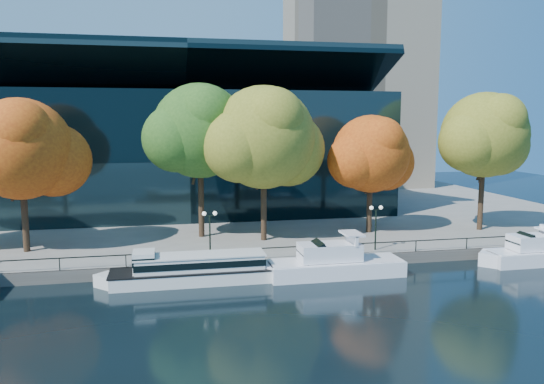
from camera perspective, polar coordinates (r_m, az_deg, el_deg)
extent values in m
plane|color=black|center=(41.86, -1.67, -9.77)|extent=(160.00, 160.00, 0.00)
cube|color=slate|center=(77.10, -6.37, -1.38)|extent=(90.00, 67.00, 1.00)
cube|color=#47443F|center=(44.60, -2.36, -8.01)|extent=(90.00, 0.25, 1.00)
cube|color=black|center=(44.43, -2.41, -6.14)|extent=(88.20, 0.08, 0.08)
cube|color=black|center=(44.55, -2.41, -6.76)|extent=(0.07, 0.07, 0.90)
cube|color=black|center=(71.55, -9.32, 3.92)|extent=(50.00, 24.00, 16.00)
cube|color=black|center=(67.59, -9.35, 11.76)|extent=(50.00, 17.14, 7.86)
cube|color=gray|center=(102.54, 8.98, 18.79)|extent=(22.00, 22.00, 65.00)
cube|color=silver|center=(42.35, -8.34, -8.94)|extent=(12.68, 3.08, 1.00)
cube|color=black|center=(42.21, -8.35, -8.27)|extent=(12.94, 3.14, 0.11)
cube|color=silver|center=(42.51, -17.01, -9.14)|extent=(2.55, 2.55, 1.00)
cube|color=silver|center=(42.08, -7.75, -7.50)|extent=(9.89, 2.53, 1.09)
cube|color=black|center=(42.07, -7.75, -7.44)|extent=(10.02, 2.59, 0.50)
cube|color=silver|center=(41.93, -7.76, -6.72)|extent=(10.15, 2.65, 0.09)
cube|color=silver|center=(41.96, -13.61, -7.31)|extent=(1.63, 2.16, 1.63)
cube|color=black|center=(41.92, -13.62, -7.07)|extent=(1.68, 2.22, 0.63)
cube|color=white|center=(43.85, 6.87, -8.16)|extent=(11.02, 3.15, 1.26)
cube|color=white|center=(42.48, -0.28, -8.62)|extent=(2.41, 2.41, 1.26)
cube|color=white|center=(43.68, 6.88, -7.33)|extent=(10.80, 3.08, 0.08)
cube|color=white|center=(43.32, 6.20, -6.40)|extent=(4.96, 2.36, 1.36)
cube|color=black|center=(42.89, 4.37, -6.38)|extent=(2.17, 2.27, 1.72)
cube|color=white|center=(43.69, 8.57, -4.98)|extent=(0.26, 2.46, 0.84)
cube|color=white|center=(43.60, 8.58, -4.44)|extent=(1.47, 2.46, 0.16)
cube|color=white|center=(52.69, 26.59, -6.26)|extent=(9.05, 2.82, 1.21)
cube|color=white|center=(50.06, 22.48, -6.73)|extent=(2.22, 2.22, 1.21)
cube|color=white|center=(52.55, 26.63, -5.60)|extent=(8.87, 2.76, 0.08)
cube|color=white|center=(52.13, 26.28, -4.85)|extent=(4.07, 2.11, 1.31)
cube|color=black|center=(51.40, 25.25, -4.85)|extent=(1.84, 2.03, 1.52)
cylinder|color=black|center=(51.61, -25.07, -1.86)|extent=(0.56, 0.56, 7.30)
cylinder|color=black|center=(51.33, -24.66, 1.34)|extent=(1.17, 1.77, 3.65)
cylinder|color=black|center=(51.08, -25.75, 0.96)|extent=(1.07, 1.22, 3.27)
sphere|color=#9E2E0C|center=(51.06, -25.42, 4.21)|extent=(8.87, 8.87, 8.87)
sphere|color=#9E2E0C|center=(51.91, -22.39, 3.19)|extent=(6.65, 6.65, 6.65)
sphere|color=#9E2E0C|center=(49.18, -25.51, 5.91)|extent=(5.32, 5.32, 5.32)
cylinder|color=black|center=(53.21, -7.65, -0.31)|extent=(0.56, 0.56, 8.46)
cylinder|color=black|center=(53.09, -7.19, 3.29)|extent=(1.30, 1.99, 4.22)
cylinder|color=black|center=(52.55, -8.12, 2.90)|extent=(1.19, 1.36, 3.77)
sphere|color=#254F18|center=(52.71, -7.77, 6.54)|extent=(9.30, 9.30, 9.30)
sphere|color=#254F18|center=(54.37, -5.14, 5.38)|extent=(6.98, 6.98, 6.98)
sphere|color=#254F18|center=(51.69, -10.27, 5.69)|extent=(6.51, 6.51, 6.51)
sphere|color=#254F18|center=(50.89, -7.13, 8.34)|extent=(5.58, 5.58, 5.58)
cylinder|color=black|center=(51.24, -0.90, -0.81)|extent=(0.56, 0.56, 7.99)
cylinder|color=black|center=(51.17, -0.40, 2.71)|extent=(1.25, 1.90, 3.99)
cylinder|color=black|center=(50.54, -1.29, 2.33)|extent=(1.14, 1.30, 3.57)
sphere|color=#67691C|center=(50.71, -0.91, 5.90)|extent=(9.85, 9.85, 9.85)
sphere|color=#67691C|center=(52.77, 1.69, 4.63)|extent=(7.38, 7.38, 7.38)
sphere|color=#67691C|center=(49.37, -3.52, 4.98)|extent=(6.89, 6.89, 6.89)
sphere|color=#67691C|center=(48.85, 0.09, 7.85)|extent=(5.91, 5.91, 5.91)
cylinder|color=black|center=(55.93, 10.44, -0.97)|extent=(0.56, 0.56, 6.54)
cylinder|color=black|center=(55.98, 10.91, 1.68)|extent=(1.08, 1.62, 3.29)
cylinder|color=black|center=(55.21, 10.23, 1.37)|extent=(1.00, 1.12, 2.94)
sphere|color=#9E2E0C|center=(55.42, 10.57, 4.05)|extent=(7.97, 7.97, 7.97)
sphere|color=#9E2E0C|center=(57.44, 12.12, 3.14)|extent=(5.97, 5.97, 5.97)
sphere|color=#9E2E0C|center=(54.00, 8.91, 3.36)|extent=(5.58, 5.58, 5.58)
sphere|color=#9E2E0C|center=(54.04, 11.63, 5.41)|extent=(4.78, 4.78, 4.78)
cylinder|color=black|center=(60.41, 21.59, -0.02)|extent=(0.56, 0.56, 8.06)
cylinder|color=black|center=(60.54, 22.03, 2.99)|extent=(1.26, 1.92, 4.02)
cylinder|color=black|center=(59.65, 21.56, 2.67)|extent=(1.15, 1.31, 3.60)
sphere|color=#67691C|center=(59.96, 21.88, 5.71)|extent=(8.92, 8.92, 8.92)
sphere|color=#67691C|center=(62.48, 23.03, 4.69)|extent=(6.69, 6.69, 6.69)
sphere|color=#67691C|center=(58.03, 20.48, 5.07)|extent=(6.25, 6.25, 6.25)
sphere|color=#67691C|center=(58.71, 23.28, 7.14)|extent=(5.35, 5.35, 5.35)
cylinder|color=black|center=(45.07, -6.69, -4.87)|extent=(0.14, 0.14, 3.60)
cube|color=black|center=(44.70, -6.73, -2.56)|extent=(0.90, 0.06, 0.06)
sphere|color=white|center=(44.63, -7.31, -2.32)|extent=(0.36, 0.36, 0.36)
sphere|color=white|center=(44.71, -6.16, -2.29)|extent=(0.36, 0.36, 0.36)
cylinder|color=black|center=(48.58, 11.08, -4.05)|extent=(0.14, 0.14, 3.60)
cube|color=black|center=(48.24, 11.14, -1.90)|extent=(0.90, 0.06, 0.06)
sphere|color=white|center=(48.04, 10.65, -1.68)|extent=(0.36, 0.36, 0.36)
sphere|color=white|center=(48.39, 11.63, -1.64)|extent=(0.36, 0.36, 0.36)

